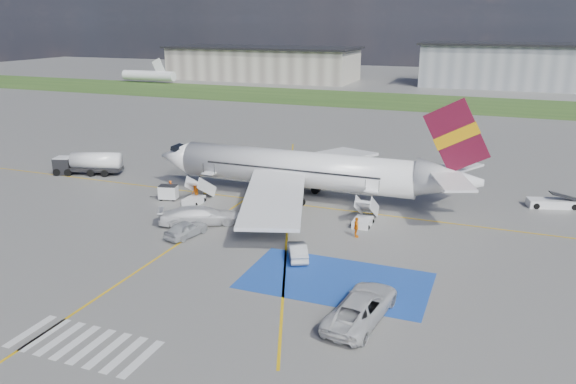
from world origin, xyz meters
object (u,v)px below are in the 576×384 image
(van_white_a, at_px, (362,303))
(car_silver_a, at_px, (186,229))
(gpu_cart, at_px, (168,193))
(fuel_tanker, at_px, (89,165))
(van_white_b, at_px, (201,213))
(airliner, at_px, (309,170))
(car_silver_b, at_px, (298,251))
(belt_loader, at_px, (553,203))

(van_white_a, bearing_deg, car_silver_a, -17.89)
(gpu_cart, distance_m, car_silver_a, 11.63)
(van_white_a, bearing_deg, fuel_tanker, -21.94)
(car_silver_a, bearing_deg, van_white_b, -70.57)
(fuel_tanker, relative_size, van_white_b, 1.45)
(airliner, height_order, van_white_a, airliner)
(gpu_cart, relative_size, car_silver_b, 0.54)
(airliner, height_order, van_white_b, airliner)
(car_silver_b, xyz_separation_m, van_white_b, (-11.50, 4.22, 0.51))
(belt_loader, bearing_deg, car_silver_a, -162.18)
(car_silver_a, bearing_deg, fuel_tanker, -18.95)
(belt_loader, distance_m, van_white_a, 32.57)
(car_silver_a, distance_m, car_silver_b, 11.14)
(fuel_tanker, xyz_separation_m, van_white_b, (22.39, -10.77, -0.04))
(airliner, distance_m, van_white_a, 25.71)
(fuel_tanker, height_order, gpu_cart, fuel_tanker)
(car_silver_b, bearing_deg, airliner, -100.22)
(belt_loader, relative_size, car_silver_b, 1.40)
(belt_loader, distance_m, van_white_b, 36.69)
(car_silver_b, relative_size, van_white_a, 0.66)
(van_white_a, height_order, van_white_b, van_white_b)
(fuel_tanker, distance_m, van_white_b, 24.85)
(car_silver_a, bearing_deg, gpu_cart, -36.49)
(airliner, height_order, fuel_tanker, airliner)
(van_white_b, bearing_deg, belt_loader, -89.99)
(fuel_tanker, bearing_deg, gpu_cart, -36.00)
(car_silver_a, bearing_deg, belt_loader, -133.18)
(airliner, bearing_deg, belt_loader, 15.71)
(fuel_tanker, bearing_deg, van_white_a, -45.51)
(gpu_cart, bearing_deg, belt_loader, 4.21)
(airliner, xyz_separation_m, car_silver_b, (4.35, -15.17, -2.72))
(belt_loader, bearing_deg, airliner, 179.57)
(van_white_a, bearing_deg, car_silver_b, -39.26)
(airliner, xyz_separation_m, fuel_tanker, (-29.54, -0.17, -2.18))
(gpu_cart, bearing_deg, airliner, 7.47)
(gpu_cart, xyz_separation_m, car_silver_b, (18.69, -9.69, -0.06))
(car_silver_a, height_order, van_white_a, van_white_a)
(car_silver_a, height_order, van_white_b, van_white_b)
(gpu_cart, relative_size, van_white_b, 0.36)
(fuel_tanker, distance_m, van_white_a, 47.02)
(airliner, xyz_separation_m, car_silver_a, (-6.76, -14.30, -2.64))
(car_silver_b, bearing_deg, belt_loader, -159.01)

